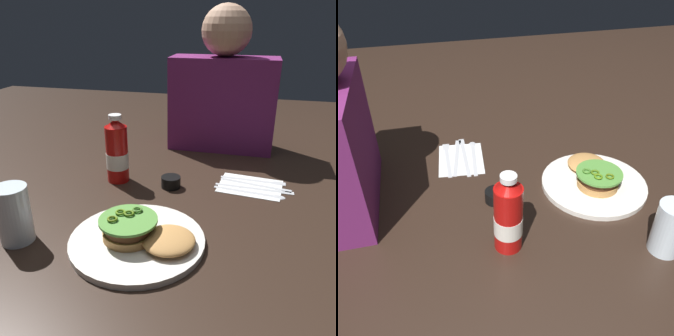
{
  "view_description": "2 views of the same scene",
  "coord_description": "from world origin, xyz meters",
  "views": [
    {
      "loc": [
        0.2,
        -0.69,
        0.45
      ],
      "look_at": [
        -0.0,
        0.13,
        0.09
      ],
      "focal_mm": 37.52,
      "sensor_mm": 36.0,
      "label": 1
    },
    {
      "loc": [
        -0.76,
        0.36,
        0.64
      ],
      "look_at": [
        0.04,
        0.15,
        0.06
      ],
      "focal_mm": 39.11,
      "sensor_mm": 36.0,
      "label": 2
    }
  ],
  "objects": [
    {
      "name": "steak_knife",
      "position": [
        0.24,
        0.24,
        0.0
      ],
      "size": [
        0.22,
        0.02,
        0.0
      ],
      "color": "silver",
      "rests_on": "napkin"
    },
    {
      "name": "napkin",
      "position": [
        0.21,
        0.26,
        0.0
      ],
      "size": [
        0.19,
        0.16,
        0.0
      ],
      "primitive_type": "cube",
      "rotation": [
        0.0,
        0.0,
        -0.11
      ],
      "color": "silver",
      "rests_on": "ground_plane"
    },
    {
      "name": "fork_utensil",
      "position": [
        0.23,
        0.3,
        0.0
      ],
      "size": [
        0.19,
        0.03,
        0.0
      ],
      "color": "silver",
      "rests_on": "napkin"
    },
    {
      "name": "ground_plane",
      "position": [
        0.0,
        0.0,
        0.0
      ],
      "size": [
        3.0,
        3.0,
        0.0
      ],
      "primitive_type": "plane",
      "color": "black"
    },
    {
      "name": "ketchup_bottle",
      "position": [
        -0.18,
        0.2,
        0.09
      ],
      "size": [
        0.07,
        0.07,
        0.2
      ],
      "color": "#B20F0C",
      "rests_on": "ground_plane"
    },
    {
      "name": "spoon_utensil",
      "position": [
        0.24,
        0.21,
        0.0
      ],
      "size": [
        0.2,
        0.04,
        0.0
      ],
      "color": "silver",
      "rests_on": "napkin"
    },
    {
      "name": "butter_knife",
      "position": [
        0.24,
        0.27,
        0.0
      ],
      "size": [
        0.21,
        0.05,
        0.0
      ],
      "color": "silver",
      "rests_on": "napkin"
    },
    {
      "name": "dinner_plate",
      "position": [
        -0.02,
        -0.09,
        0.01
      ],
      "size": [
        0.29,
        0.29,
        0.01
      ],
      "primitive_type": "cylinder",
      "color": "silver",
      "rests_on": "ground_plane"
    },
    {
      "name": "water_glass",
      "position": [
        -0.28,
        -0.14,
        0.06
      ],
      "size": [
        0.07,
        0.07,
        0.13
      ],
      "primitive_type": "cylinder",
      "color": "silver",
      "rests_on": "ground_plane"
    },
    {
      "name": "burger_sandwich",
      "position": [
        -0.0,
        -0.09,
        0.03
      ],
      "size": [
        0.21,
        0.13,
        0.05
      ],
      "color": "#BB8346",
      "rests_on": "dinner_plate"
    },
    {
      "name": "condiment_cup",
      "position": [
        -0.01,
        0.2,
        0.02
      ],
      "size": [
        0.06,
        0.06,
        0.03
      ],
      "primitive_type": "cylinder",
      "color": "black",
      "rests_on": "ground_plane"
    }
  ]
}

